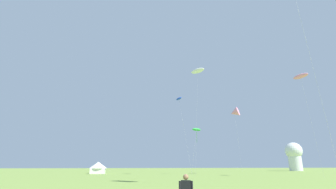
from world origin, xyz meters
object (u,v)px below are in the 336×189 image
object	(u,v)px
kite_blue_parafoil	(179,99)
festival_tent_center	(98,167)
kite_pink_delta	(235,113)
kite_pink_parafoil	(301,76)
kite_green_parafoil	(197,130)
kite_white_parafoil	(198,71)
observatory_dome	(294,155)

from	to	relation	value
kite_blue_parafoil	festival_tent_center	size ratio (longest dim) A/B	3.97
kite_blue_parafoil	kite_pink_delta	distance (m)	16.06
kite_pink_parafoil	kite_blue_parafoil	bearing A→B (deg)	144.14
kite_green_parafoil	kite_pink_parafoil	world-z (taller)	kite_pink_parafoil
festival_tent_center	kite_green_parafoil	bearing A→B (deg)	-19.29
kite_blue_parafoil	kite_pink_delta	bearing A→B (deg)	11.53
kite_white_parafoil	kite_blue_parafoil	xyz separation A→B (m)	(-3.96, 3.20, -6.26)
kite_green_parafoil	observatory_dome	bearing A→B (deg)	31.14
kite_white_parafoil	kite_pink_delta	bearing A→B (deg)	28.72
kite_pink_parafoil	festival_tent_center	xyz separation A→B (m)	(-40.02, 27.51, -17.34)
kite_green_parafoil	kite_blue_parafoil	bearing A→B (deg)	-144.66
kite_blue_parafoil	kite_pink_parafoil	xyz separation A→B (m)	(21.23, -15.35, 1.51)
observatory_dome	kite_white_parafoil	bearing A→B (deg)	-143.93
kite_white_parafoil	festival_tent_center	distance (m)	35.23
kite_pink_delta	observatory_dome	size ratio (longest dim) A/B	1.55
kite_blue_parafoil	observatory_dome	distance (m)	63.74
kite_green_parafoil	festival_tent_center	size ratio (longest dim) A/B	2.47
kite_green_parafoil	observatory_dome	world-z (taller)	kite_green_parafoil
kite_white_parafoil	kite_green_parafoil	size ratio (longest dim) A/B	2.19
kite_pink_parafoil	kite_green_parafoil	bearing A→B (deg)	129.89
festival_tent_center	kite_blue_parafoil	bearing A→B (deg)	-32.92
kite_white_parafoil	kite_green_parafoil	bearing A→B (deg)	79.24
kite_white_parafoil	festival_tent_center	xyz separation A→B (m)	(-22.74, 15.36, -22.10)
festival_tent_center	kite_pink_parafoil	bearing A→B (deg)	-34.51
kite_pink_delta	festival_tent_center	xyz separation A→B (m)	(-34.38, 8.98, -13.72)
kite_green_parafoil	kite_blue_parafoil	world-z (taller)	kite_blue_parafoil
observatory_dome	festival_tent_center	bearing A→B (deg)	-164.03
kite_green_parafoil	kite_pink_delta	xyz separation A→B (m)	(10.32, -0.56, 4.65)
kite_green_parafoil	festival_tent_center	world-z (taller)	kite_green_parafoil
kite_green_parafoil	observatory_dome	distance (m)	56.44
kite_white_parafoil	kite_pink_parafoil	bearing A→B (deg)	-35.12
kite_white_parafoil	kite_green_parafoil	world-z (taller)	kite_white_parafoil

